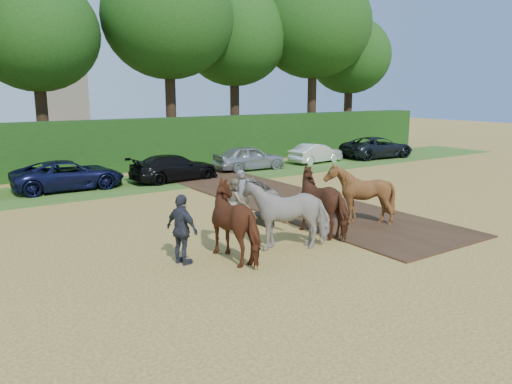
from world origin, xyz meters
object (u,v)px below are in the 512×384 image
spectator_near (236,202)px  plough_team (305,206)px  parked_cars (187,165)px  church (56,12)px  spectator_far (182,230)px

spectator_near → plough_team: plough_team is taller
spectator_near → parked_cars: size_ratio=0.04×
spectator_near → parked_cars: (2.88, 9.56, -0.11)m
plough_team → church: (5.50, 53.06, 12.67)m
spectator_near → church: 52.37m
spectator_near → spectator_far: spectator_far is taller
spectator_far → parked_cars: bearing=-43.5°
plough_team → parked_cars: size_ratio=0.19×
plough_team → parked_cars: (1.98, 12.26, -0.35)m
spectator_near → church: bearing=19.4°
parked_cars → spectator_near: bearing=-106.7°
spectator_far → plough_team: plough_team is taller
spectator_far → plough_team: bearing=-106.7°
plough_team → spectator_far: bearing=179.7°
plough_team → parked_cars: bearing=80.8°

